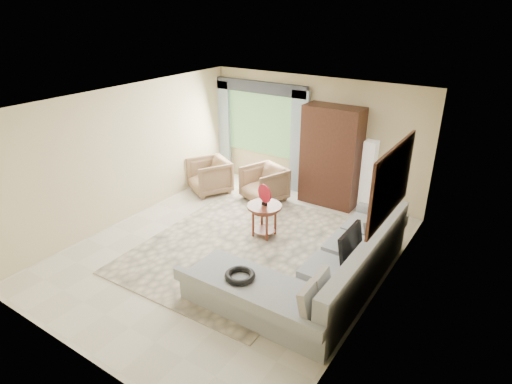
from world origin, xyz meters
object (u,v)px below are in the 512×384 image
Objects in this scene: coffee_table at (264,220)px; armchair_left at (209,176)px; potted_plant at (213,171)px; sectional_sofa at (322,274)px; floor_lamp at (368,177)px; armchair_right at (264,184)px; tv_screen at (351,244)px; armoire at (331,156)px.

coffee_table is 2.37m from armchair_left.
armchair_left is 0.65m from potted_plant.
sectional_sofa is 6.58× the size of potted_plant.
floor_lamp is at bearing 7.62° from potted_plant.
armchair_left is 1.60× the size of potted_plant.
sectional_sofa is 4.20m from armchair_left.
coffee_table is at bearing -36.75° from armchair_right.
sectional_sofa is 0.62m from tv_screen.
tv_screen is 0.35× the size of armoire.
armoire is at bearing -175.71° from floor_lamp.
tv_screen reaches higher than sectional_sofa.
armchair_left is 1.01× the size of armchair_right.
armchair_right is at bearing -151.29° from armoire.
armoire is (1.22, 0.67, 0.67)m from armchair_right.
floor_lamp reaches higher than coffee_table.
coffee_table is at bearing 163.49° from tv_screen.
tv_screen is 4.84m from potted_plant.
potted_plant is at bearing -168.04° from armchair_right.
coffee_table is 0.42× the size of floor_lamp.
coffee_table is 0.76× the size of armchair_right.
sectional_sofa is at bearing -31.32° from potted_plant.
tv_screen is 1.98m from coffee_table.
floor_lamp reaches higher than sectional_sofa.
potted_plant is (-4.33, 2.12, -0.46)m from tv_screen.
tv_screen is 4.31m from armchair_left.
coffee_table is 2.40m from floor_lamp.
armchair_right is 0.55× the size of floor_lamp.
armchair_right is 1.58× the size of potted_plant.
potted_plant is at bearing 153.86° from tv_screen.
armoire reaches higher than sectional_sofa.
armoire is at bearing 120.46° from tv_screen.
sectional_sofa is 5.46× the size of coffee_table.
sectional_sofa is at bearing -21.75° from armchair_right.
sectional_sofa reaches higher than potted_plant.
potted_plant is at bearing 147.46° from coffee_table.
floor_lamp is at bearing 60.49° from coffee_table.
armchair_right is 1.63m from potted_plant.
floor_lamp reaches higher than armchair_right.
sectional_sofa is at bearing -81.67° from floor_lamp.
coffee_table is at bearing -100.35° from armoire.
floor_lamp is at bearing 46.28° from armchair_left.
sectional_sofa reaches higher than coffee_table.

